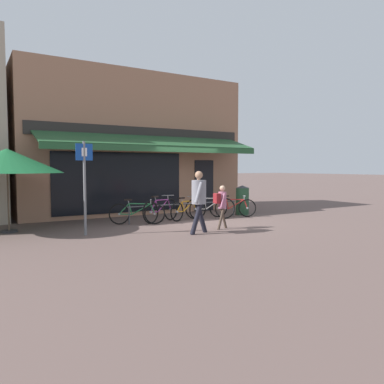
% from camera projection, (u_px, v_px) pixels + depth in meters
% --- Properties ---
extents(ground_plane, '(160.00, 160.00, 0.00)m').
position_uv_depth(ground_plane, '(204.00, 221.00, 12.49)').
color(ground_plane, brown).
extents(shop_front, '(8.85, 4.59, 5.45)m').
position_uv_depth(shop_front, '(130.00, 145.00, 15.31)').
color(shop_front, '#9E7056').
rests_on(shop_front, ground_plane).
extents(bike_rack_rail, '(4.24, 0.04, 0.57)m').
position_uv_depth(bike_rack_rail, '(186.00, 206.00, 12.88)').
color(bike_rack_rail, '#47494F').
rests_on(bike_rack_rail, ground_plane).
extents(bicycle_green, '(1.62, 0.90, 0.81)m').
position_uv_depth(bicycle_green, '(137.00, 213.00, 11.84)').
color(bicycle_green, black).
rests_on(bicycle_green, ground_plane).
extents(bicycle_purple, '(1.65, 0.82, 0.88)m').
position_uv_depth(bicycle_purple, '(161.00, 210.00, 12.38)').
color(bicycle_purple, black).
rests_on(bicycle_purple, ground_plane).
extents(bicycle_orange, '(1.56, 0.71, 0.80)m').
position_uv_depth(bicycle_orange, '(186.00, 210.00, 12.84)').
color(bicycle_orange, black).
rests_on(bicycle_orange, ground_plane).
extents(bicycle_silver, '(1.70, 0.75, 0.88)m').
position_uv_depth(bicycle_silver, '(210.00, 208.00, 13.09)').
color(bicycle_silver, black).
rests_on(bicycle_silver, ground_plane).
extents(bicycle_red, '(1.55, 0.87, 0.79)m').
position_uv_depth(bicycle_red, '(233.00, 207.00, 13.58)').
color(bicycle_red, black).
rests_on(bicycle_red, ground_plane).
extents(pedestrian_adult, '(0.65, 0.60, 1.72)m').
position_uv_depth(pedestrian_adult, '(199.00, 195.00, 10.16)').
color(pedestrian_adult, black).
rests_on(pedestrian_adult, ground_plane).
extents(pedestrian_child, '(0.48, 0.36, 1.29)m').
position_uv_depth(pedestrian_child, '(221.00, 202.00, 10.92)').
color(pedestrian_child, '#47382D').
rests_on(pedestrian_child, ground_plane).
extents(litter_bin, '(0.50, 0.50, 1.12)m').
position_uv_depth(litter_bin, '(242.00, 200.00, 14.27)').
color(litter_bin, '#23472D').
rests_on(litter_bin, ground_plane).
extents(parking_sign, '(0.44, 0.07, 2.49)m').
position_uv_depth(parking_sign, '(85.00, 178.00, 9.86)').
color(parking_sign, slate).
rests_on(parking_sign, ground_plane).
extents(cafe_parasol, '(2.98, 2.98, 2.32)m').
position_uv_depth(cafe_parasol, '(7.00, 161.00, 10.27)').
color(cafe_parasol, '#4C3D2D').
rests_on(cafe_parasol, ground_plane).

